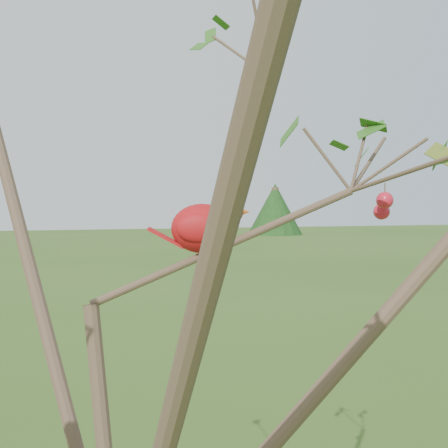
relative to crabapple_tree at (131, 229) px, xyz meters
name	(u,v)px	position (x,y,z in m)	size (l,w,h in m)	color
crabapple_tree	(131,229)	(0.00, 0.00, 0.00)	(2.35, 2.05, 2.95)	#493327
cardinal	(205,226)	(0.18, 0.10, 0.00)	(0.23, 0.14, 0.16)	red
distant_trees	(79,216)	(0.14, 25.10, -0.71)	(42.98, 16.06, 3.14)	#493327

